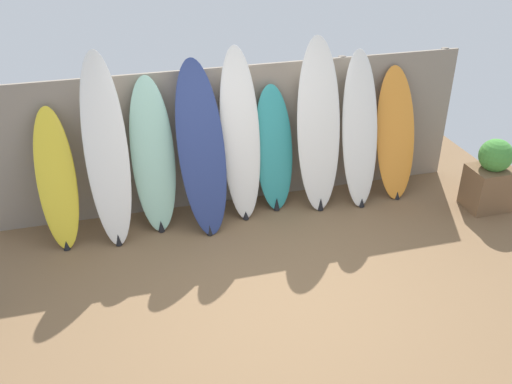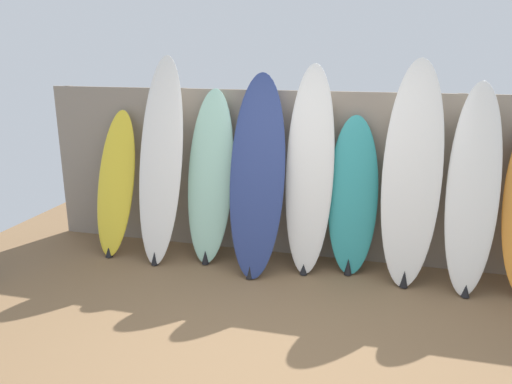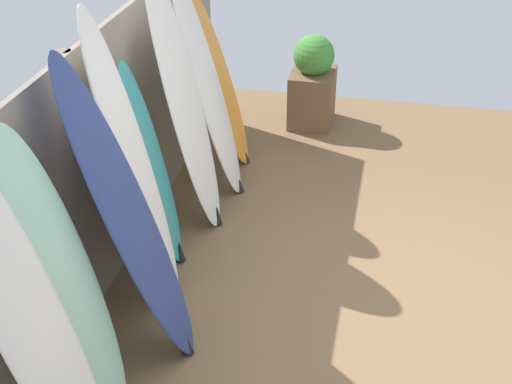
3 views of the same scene
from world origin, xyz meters
name	(u,v)px [view 2 (image 2 of 3)]	position (x,y,z in m)	size (l,w,h in m)	color
ground	(266,356)	(0.00, 0.00, 0.00)	(7.68, 7.68, 0.00)	brown
fence_back	(310,176)	(0.00, 2.01, 0.90)	(6.08, 0.11, 1.80)	gray
surfboard_yellow_0	(116,183)	(-2.11, 1.62, 0.78)	(0.44, 0.63, 1.57)	yellow
surfboard_white_1	(161,162)	(-1.53, 1.57, 1.07)	(0.49, 0.65, 2.16)	white
surfboard_seafoam_2	(210,178)	(-1.01, 1.67, 0.90)	(0.51, 0.53, 1.82)	#9ED6BC
surfboard_navy_3	(257,176)	(-0.46, 1.53, 0.99)	(0.61, 0.75, 2.00)	navy
surfboard_white_4	(310,171)	(0.04, 1.68, 1.04)	(0.50, 0.55, 2.09)	white
surfboard_teal_5	(353,197)	(0.48, 1.72, 0.78)	(0.53, 0.42, 1.59)	teal
surfboard_white_6	(412,176)	(1.02, 1.64, 1.06)	(0.58, 0.55, 2.14)	white
surfboard_white_7	(473,190)	(1.56, 1.61, 0.96)	(0.51, 0.64, 1.94)	white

